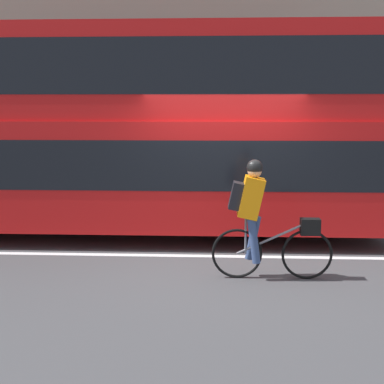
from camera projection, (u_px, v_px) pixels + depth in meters
The scene contains 6 objects.
ground_plane at pixel (223, 262), 8.04m from camera, with size 80.00×80.00×0.00m, color #424244.
road_center_line at pixel (223, 256), 8.32m from camera, with size 50.00×0.14×0.01m, color silver.
sidewalk_curb at pixel (222, 200), 13.02m from camera, with size 60.00×2.33×0.12m.
building_facade at pixel (223, 61), 13.78m from camera, with size 60.00×0.30×6.96m.
bus at pixel (79, 124), 9.59m from camera, with size 10.92×2.61×3.62m.
cyclist_on_bike at pixel (260, 215), 7.12m from camera, with size 1.62×0.32×1.62m.
Camera 1 is at (-0.08, -7.79, 2.28)m, focal length 50.00 mm.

